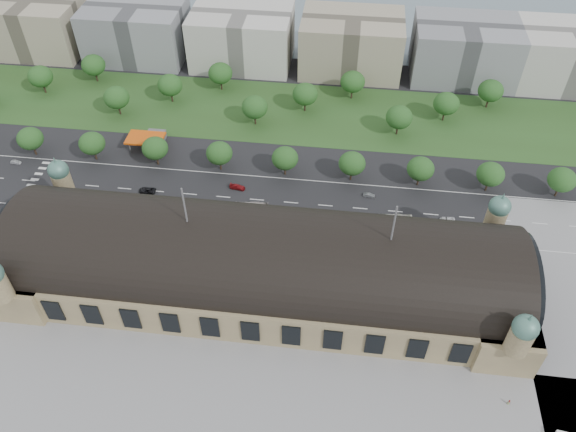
# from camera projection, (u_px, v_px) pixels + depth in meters

# --- Properties ---
(ground) EXTENTS (900.00, 900.00, 0.00)m
(ground) POSITION_uv_depth(u_px,v_px,m) (263.00, 287.00, 168.51)
(ground) COLOR black
(ground) RESTS_ON ground
(station) EXTENTS (150.00, 48.40, 44.30)m
(station) POSITION_uv_depth(u_px,v_px,m) (262.00, 265.00, 161.32)
(station) COLOR tan
(station) RESTS_ON ground
(road_slab) EXTENTS (260.00, 26.00, 0.10)m
(road_slab) POSITION_uv_depth(u_px,v_px,m) (223.00, 197.00, 197.20)
(road_slab) COLOR black
(road_slab) RESTS_ON ground
(grass_belt) EXTENTS (300.00, 45.00, 0.10)m
(grass_belt) POSITION_uv_depth(u_px,v_px,m) (262.00, 110.00, 235.76)
(grass_belt) COLOR #2A4A1D
(grass_belt) RESTS_ON ground
(petrol_station) EXTENTS (14.00, 13.00, 5.05)m
(petrol_station) POSITION_uv_depth(u_px,v_px,m) (151.00, 137.00, 217.45)
(petrol_station) COLOR #D34E0C
(petrol_station) RESTS_ON ground
(office_1) EXTENTS (45.00, 32.00, 24.00)m
(office_1) POSITION_uv_depth(u_px,v_px,m) (35.00, 25.00, 265.79)
(office_1) COLOR tan
(office_1) RESTS_ON ground
(office_2) EXTENTS (45.00, 32.00, 24.00)m
(office_2) POSITION_uv_depth(u_px,v_px,m) (137.00, 31.00, 261.41)
(office_2) COLOR gray
(office_2) RESTS_ON ground
(office_3) EXTENTS (45.00, 32.00, 24.00)m
(office_3) POSITION_uv_depth(u_px,v_px,m) (242.00, 37.00, 257.04)
(office_3) COLOR beige
(office_3) RESTS_ON ground
(office_4) EXTENTS (45.00, 32.00, 24.00)m
(office_4) POSITION_uv_depth(u_px,v_px,m) (351.00, 44.00, 252.66)
(office_4) COLOR tan
(office_4) RESTS_ON ground
(office_5) EXTENTS (45.00, 32.00, 24.00)m
(office_5) POSITION_uv_depth(u_px,v_px,m) (464.00, 50.00, 248.29)
(office_5) COLOR gray
(office_5) RESTS_ON ground
(office_6) EXTENTS (45.00, 32.00, 24.00)m
(office_6) POSITION_uv_depth(u_px,v_px,m) (570.00, 56.00, 244.35)
(office_6) COLOR beige
(office_6) RESTS_ON ground
(tree_row_1) EXTENTS (9.60, 9.60, 11.52)m
(tree_row_1) POSITION_uv_depth(u_px,v_px,m) (30.00, 139.00, 209.29)
(tree_row_1) COLOR #2D2116
(tree_row_1) RESTS_ON ground
(tree_row_2) EXTENTS (9.60, 9.60, 11.52)m
(tree_row_2) POSITION_uv_depth(u_px,v_px,m) (92.00, 143.00, 207.19)
(tree_row_2) COLOR #2D2116
(tree_row_2) RESTS_ON ground
(tree_row_3) EXTENTS (9.60, 9.60, 11.52)m
(tree_row_3) POSITION_uv_depth(u_px,v_px,m) (155.00, 148.00, 205.09)
(tree_row_3) COLOR #2D2116
(tree_row_3) RESTS_ON ground
(tree_row_4) EXTENTS (9.60, 9.60, 11.52)m
(tree_row_4) POSITION_uv_depth(u_px,v_px,m) (219.00, 153.00, 202.99)
(tree_row_4) COLOR #2D2116
(tree_row_4) RESTS_ON ground
(tree_row_5) EXTENTS (9.60, 9.60, 11.52)m
(tree_row_5) POSITION_uv_depth(u_px,v_px,m) (285.00, 158.00, 200.89)
(tree_row_5) COLOR #2D2116
(tree_row_5) RESTS_ON ground
(tree_row_6) EXTENTS (9.60, 9.60, 11.52)m
(tree_row_6) POSITION_uv_depth(u_px,v_px,m) (352.00, 163.00, 198.79)
(tree_row_6) COLOR #2D2116
(tree_row_6) RESTS_ON ground
(tree_row_7) EXTENTS (9.60, 9.60, 11.52)m
(tree_row_7) POSITION_uv_depth(u_px,v_px,m) (421.00, 169.00, 196.69)
(tree_row_7) COLOR #2D2116
(tree_row_7) RESTS_ON ground
(tree_row_8) EXTENTS (9.60, 9.60, 11.52)m
(tree_row_8) POSITION_uv_depth(u_px,v_px,m) (491.00, 174.00, 194.59)
(tree_row_8) COLOR #2D2116
(tree_row_8) RESTS_ON ground
(tree_row_9) EXTENTS (9.60, 9.60, 11.52)m
(tree_row_9) POSITION_uv_depth(u_px,v_px,m) (562.00, 180.00, 192.49)
(tree_row_9) COLOR #2D2116
(tree_row_9) RESTS_ON ground
(tree_belt_1) EXTENTS (10.40, 10.40, 12.48)m
(tree_belt_1) POSITION_uv_depth(u_px,v_px,m) (40.00, 76.00, 239.95)
(tree_belt_1) COLOR #2D2116
(tree_belt_1) RESTS_ON ground
(tree_belt_2) EXTENTS (10.40, 10.40, 12.48)m
(tree_belt_2) POSITION_uv_depth(u_px,v_px,m) (93.00, 65.00, 246.79)
(tree_belt_2) COLOR #2D2116
(tree_belt_2) RESTS_ON ground
(tree_belt_3) EXTENTS (10.40, 10.40, 12.48)m
(tree_belt_3) POSITION_uv_depth(u_px,v_px,m) (116.00, 98.00, 228.11)
(tree_belt_3) COLOR #2D2116
(tree_belt_3) RESTS_ON ground
(tree_belt_4) EXTENTS (10.40, 10.40, 12.48)m
(tree_belt_4) POSITION_uv_depth(u_px,v_px,m) (170.00, 85.00, 234.96)
(tree_belt_4) COLOR #2D2116
(tree_belt_4) RESTS_ON ground
(tree_belt_5) EXTENTS (10.40, 10.40, 12.48)m
(tree_belt_5) POSITION_uv_depth(u_px,v_px,m) (220.00, 73.00, 241.81)
(tree_belt_5) COLOR #2D2116
(tree_belt_5) RESTS_ON ground
(tree_belt_6) EXTENTS (10.40, 10.40, 12.48)m
(tree_belt_6) POSITION_uv_depth(u_px,v_px,m) (255.00, 107.00, 223.13)
(tree_belt_6) COLOR #2D2116
(tree_belt_6) RESTS_ON ground
(tree_belt_7) EXTENTS (10.40, 10.40, 12.48)m
(tree_belt_7) POSITION_uv_depth(u_px,v_px,m) (305.00, 94.00, 229.97)
(tree_belt_7) COLOR #2D2116
(tree_belt_7) RESTS_ON ground
(tree_belt_8) EXTENTS (10.40, 10.40, 12.48)m
(tree_belt_8) POSITION_uv_depth(u_px,v_px,m) (353.00, 82.00, 236.82)
(tree_belt_8) COLOR #2D2116
(tree_belt_8) RESTS_ON ground
(tree_belt_9) EXTENTS (10.40, 10.40, 12.48)m
(tree_belt_9) POSITION_uv_depth(u_px,v_px,m) (399.00, 117.00, 218.14)
(tree_belt_9) COLOR #2D2116
(tree_belt_9) RESTS_ON ground
(tree_belt_10) EXTENTS (10.40, 10.40, 12.48)m
(tree_belt_10) POSITION_uv_depth(u_px,v_px,m) (446.00, 104.00, 224.99)
(tree_belt_10) COLOR #2D2116
(tree_belt_10) RESTS_ON ground
(tree_belt_11) EXTENTS (10.40, 10.40, 12.48)m
(tree_belt_11) POSITION_uv_depth(u_px,v_px,m) (491.00, 91.00, 231.83)
(tree_belt_11) COLOR #2D2116
(tree_belt_11) RESTS_ON ground
(traffic_car_1) EXTENTS (3.87, 1.39, 1.27)m
(traffic_car_1) POSITION_uv_depth(u_px,v_px,m) (16.00, 162.00, 210.07)
(traffic_car_1) COLOR gray
(traffic_car_1) RESTS_ON ground
(traffic_car_2) EXTENTS (5.99, 2.82, 1.66)m
(traffic_car_2) POSITION_uv_depth(u_px,v_px,m) (147.00, 190.00, 198.51)
(traffic_car_2) COLOR black
(traffic_car_2) RESTS_ON ground
(traffic_car_3) EXTENTS (5.81, 2.94, 1.62)m
(traffic_car_3) POSITION_uv_depth(u_px,v_px,m) (237.00, 187.00, 199.80)
(traffic_car_3) COLOR maroon
(traffic_car_3) RESTS_ON ground
(traffic_car_4) EXTENTS (4.63, 2.38, 1.51)m
(traffic_car_4) POSITION_uv_depth(u_px,v_px,m) (301.00, 214.00, 189.81)
(traffic_car_4) COLOR #161D3E
(traffic_car_4) RESTS_ON ground
(traffic_car_5) EXTENTS (4.22, 1.89, 1.34)m
(traffic_car_5) POSITION_uv_depth(u_px,v_px,m) (369.00, 195.00, 196.87)
(traffic_car_5) COLOR slate
(traffic_car_5) RESTS_ON ground
(traffic_car_6) EXTENTS (5.23, 2.70, 1.41)m
(traffic_car_6) POSITION_uv_depth(u_px,v_px,m) (447.00, 220.00, 188.10)
(traffic_car_6) COLOR silver
(traffic_car_6) RESTS_ON ground
(parked_car_0) EXTENTS (4.84, 4.24, 1.58)m
(parked_car_0) POSITION_uv_depth(u_px,v_px,m) (69.00, 217.00, 188.90)
(parked_car_0) COLOR black
(parked_car_0) RESTS_ON ground
(parked_car_1) EXTENTS (5.01, 4.54, 1.30)m
(parked_car_1) POSITION_uv_depth(u_px,v_px,m) (71.00, 211.00, 191.04)
(parked_car_1) COLOR maroon
(parked_car_1) RESTS_ON ground
(parked_car_2) EXTENTS (5.31, 3.89, 1.43)m
(parked_car_2) POSITION_uv_depth(u_px,v_px,m) (115.00, 221.00, 187.56)
(parked_car_2) COLOR #192348
(parked_car_2) RESTS_ON ground
(parked_car_3) EXTENTS (4.89, 3.65, 1.55)m
(parked_car_3) POSITION_uv_depth(u_px,v_px,m) (164.00, 224.00, 186.65)
(parked_car_3) COLOR slate
(parked_car_3) RESTS_ON ground
(parked_car_4) EXTENTS (4.80, 4.23, 1.57)m
(parked_car_4) POSITION_uv_depth(u_px,v_px,m) (112.00, 221.00, 187.59)
(parked_car_4) COLOR white
(parked_car_4) RESTS_ON ground
(parked_car_5) EXTENTS (5.74, 5.22, 1.49)m
(parked_car_5) POSITION_uv_depth(u_px,v_px,m) (128.00, 214.00, 190.09)
(parked_car_5) COLOR gray
(parked_car_5) RESTS_ON ground
(parked_car_6) EXTENTS (4.91, 4.04, 1.34)m
(parked_car_6) POSITION_uv_depth(u_px,v_px,m) (206.00, 221.00, 187.78)
(parked_car_6) COLOR black
(parked_car_6) RESTS_ON ground
(bus_west) EXTENTS (12.71, 3.29, 3.52)m
(bus_west) POSITION_uv_depth(u_px,v_px,m) (248.00, 214.00, 188.58)
(bus_west) COLOR #BF411E
(bus_west) RESTS_ON ground
(bus_mid) EXTENTS (12.48, 3.91, 3.42)m
(bus_mid) POSITION_uv_depth(u_px,v_px,m) (251.00, 208.00, 190.80)
(bus_mid) COLOR silver
(bus_mid) RESTS_ON ground
(bus_east) EXTENTS (12.51, 3.91, 3.43)m
(bus_east) POSITION_uv_depth(u_px,v_px,m) (394.00, 220.00, 186.56)
(bus_east) COLOR silver
(bus_east) RESTS_ON ground
(pedestrian_0) EXTENTS (0.97, 0.79, 1.73)m
(pedestrian_0) POSITION_uv_depth(u_px,v_px,m) (509.00, 402.00, 141.15)
(pedestrian_0) COLOR gray
(pedestrian_0) RESTS_ON ground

